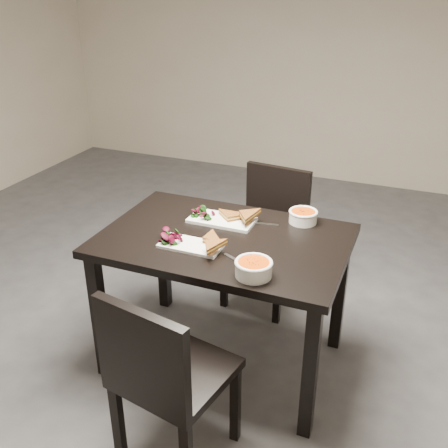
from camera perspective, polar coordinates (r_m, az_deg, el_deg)
name	(u,v)px	position (r m, az deg, el deg)	size (l,w,h in m)	color
ground	(188,294)	(3.46, -3.96, -7.73)	(5.00, 5.00, 0.00)	#47474C
table	(224,254)	(2.58, 0.00, -3.38)	(1.20, 0.80, 0.75)	black
chair_near	(163,373)	(2.15, -6.70, -16.02)	(0.49, 0.49, 0.85)	black
chair_far	(269,228)	(3.24, 5.01, -0.40)	(0.47, 0.47, 0.85)	black
plate_near	(191,245)	(2.44, -3.65, -2.36)	(0.29, 0.15, 0.01)	white
sandwich_near	(205,240)	(2.42, -2.13, -1.83)	(0.15, 0.11, 0.05)	#97571F
salad_near	(172,236)	(2.47, -5.76, -1.38)	(0.09, 0.08, 0.04)	black
soup_bowl_near	(254,267)	(2.20, 3.28, -4.81)	(0.16, 0.16, 0.07)	white
cutlery_near	(238,261)	(2.32, 1.53, -4.10)	(0.18, 0.02, 0.00)	silver
plate_far	(222,220)	(2.68, -0.24, 0.43)	(0.34, 0.17, 0.02)	white
sandwich_far	(233,217)	(2.64, 0.94, 0.78)	(0.17, 0.13, 0.06)	#97571F
salad_far	(204,212)	(2.71, -2.20, 1.38)	(0.11, 0.10, 0.05)	black
soup_bowl_far	(303,216)	(2.70, 8.71, 0.91)	(0.15, 0.15, 0.07)	white
cutlery_far	(261,224)	(2.67, 4.12, 0.05)	(0.18, 0.02, 0.00)	silver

